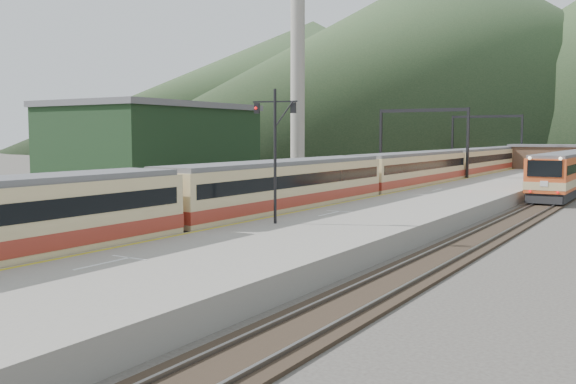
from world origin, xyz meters
The scene contains 15 objects.
track_main centered at (0.00, 40.00, 0.07)m, with size 2.60×200.00×0.23m.
track_far centered at (-5.00, 40.00, 0.07)m, with size 2.60×200.00×0.23m.
track_second centered at (11.50, 40.00, 0.07)m, with size 2.60×200.00×0.23m.
platform centered at (5.60, 38.00, 0.50)m, with size 8.00×100.00×1.00m, color gray.
gantry_near centered at (-2.85, 55.00, 5.59)m, with size 9.55×0.25×8.00m.
gantry_far centered at (-2.85, 80.00, 5.59)m, with size 9.55×0.25×8.00m.
warehouse centered at (-28.00, 42.00, 4.32)m, with size 14.50×20.50×8.60m.
smokestack centered at (-22.00, 62.00, 15.00)m, with size 1.80×1.80×30.00m, color #9E998E.
station_shed centered at (5.60, 78.00, 2.57)m, with size 9.40×4.40×3.10m.
hill_a centered at (-40.00, 190.00, 30.00)m, with size 180.00×180.00×60.00m, color #284024.
hill_d centered at (-120.00, 240.00, 27.50)m, with size 200.00×200.00×55.00m, color #284024.
main_train centered at (0.00, 44.66, 2.11)m, with size 3.07×105.32×3.75m.
signal_mast centered at (3.40, 17.18, 4.94)m, with size 2.14×0.73×6.43m.
short_signal_b centered at (-2.41, 28.75, 1.46)m, with size 0.23×0.18×2.27m.
short_signal_c centered at (-7.64, 17.79, 1.46)m, with size 0.25×0.20×2.27m.
Camera 1 is at (19.96, -8.57, 5.22)m, focal length 40.00 mm.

